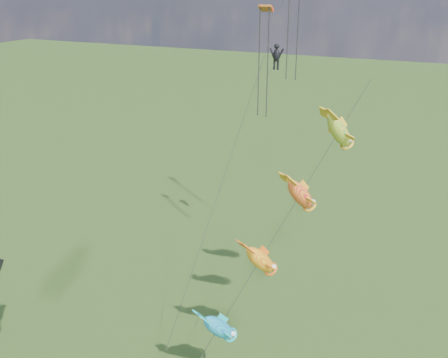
% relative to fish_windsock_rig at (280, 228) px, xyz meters
% --- Properties ---
extents(ground, '(300.00, 300.00, 0.00)m').
position_rel_fish_windsock_rig_xyz_m(ground, '(-16.77, -6.39, -9.83)').
color(ground, '#1B380E').
extents(fish_windsock_rig, '(7.40, 14.25, 17.50)m').
position_rel_fish_windsock_rig_xyz_m(fish_windsock_rig, '(0.00, 0.00, 0.00)').
color(fish_windsock_rig, brown).
rests_on(fish_windsock_rig, ground).
extents(parafoil_rig, '(3.14, 17.45, 25.75)m').
position_rel_fish_windsock_rig_xyz_m(parafoil_rig, '(-4.36, 10.34, 8.70)').
color(parafoil_rig, brown).
rests_on(parafoil_rig, ground).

